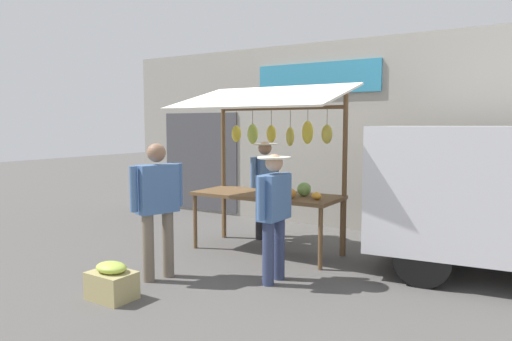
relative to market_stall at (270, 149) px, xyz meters
The scene contains 7 objects.
ground_plane 1.54m from the market_stall, 39.90° to the left, with size 40.00×40.00×0.00m, color #514F4C.
street_backdrop 2.18m from the market_stall, 87.56° to the right, with size 9.00×0.30×3.40m.
market_stall is the anchor object (origin of this frame).
vendor_with_sunhat 1.05m from the market_stall, 55.40° to the right, with size 0.42×0.69×1.62m.
shopper_with_ponytail 1.49m from the market_stall, 121.90° to the left, with size 0.40×0.67×1.55m.
shopper_with_shopping_bag 1.95m from the market_stall, 72.60° to the left, with size 0.36×0.68×1.67m.
produce_crate_near 2.93m from the market_stall, 78.37° to the left, with size 0.51×0.38×0.41m.
Camera 1 is at (-3.40, 5.91, 1.90)m, focal length 32.59 mm.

